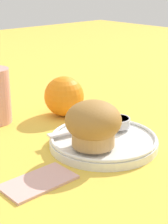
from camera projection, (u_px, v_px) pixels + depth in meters
ground_plane at (94, 147)px, 0.67m from camera, size 3.00×3.00×0.00m
plate at (104, 141)px, 0.67m from camera, size 0.19×0.19×0.02m
muffin at (93, 124)px, 0.61m from camera, size 0.09×0.09×0.08m
cream_ramekin at (118, 122)px, 0.70m from camera, size 0.05×0.05×0.02m
berry_pair at (91, 124)px, 0.70m from camera, size 0.03×0.01×0.01m
butter_knife at (88, 127)px, 0.70m from camera, size 0.16×0.05×0.00m
orange_fruit at (64, 96)px, 0.81m from camera, size 0.09×0.09×0.09m
folded_napkin at (38, 181)px, 0.55m from camera, size 0.11×0.06×0.01m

